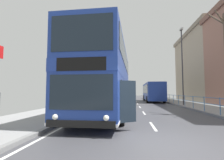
{
  "coord_description": "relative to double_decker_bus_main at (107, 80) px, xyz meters",
  "views": [
    {
      "loc": [
        -1.03,
        -5.14,
        1.53
      ],
      "look_at": [
        -2.13,
        5.2,
        2.29
      ],
      "focal_mm": 26.67,
      "sensor_mm": 36.0,
      "label": 1
    }
  ],
  "objects": [
    {
      "name": "ground",
      "position": [
        1.85,
        -6.14,
        -2.35
      ],
      "size": [
        15.8,
        140.0,
        0.2
      ],
      "color": "#434348"
    },
    {
      "name": "double_decker_bus_main",
      "position": [
        0.0,
        0.0,
        0.0
      ],
      "size": [
        3.26,
        11.64,
        4.57
      ],
      "color": "navy",
      "rests_on": "ground"
    },
    {
      "name": "background_bus_far_lane",
      "position": [
        5.26,
        16.24,
        -0.78
      ],
      "size": [
        2.71,
        10.31,
        2.92
      ],
      "color": "navy",
      "rests_on": "ground"
    },
    {
      "name": "pedestrian_railing_far_kerb",
      "position": [
        7.02,
        8.26,
        -1.53
      ],
      "size": [
        0.05,
        30.47,
        1.06
      ],
      "color": "#386BA8",
      "rests_on": "ground"
    },
    {
      "name": "street_lamp_far_side",
      "position": [
        7.38,
        7.72,
        2.66
      ],
      "size": [
        0.28,
        0.6,
        8.56
      ],
      "color": "#38383D",
      "rests_on": "ground"
    },
    {
      "name": "background_building_01",
      "position": [
        18.4,
        21.07,
        4.06
      ],
      "size": [
        12.7,
        16.04,
        12.84
      ],
      "color": "gray",
      "rests_on": "ground"
    }
  ]
}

